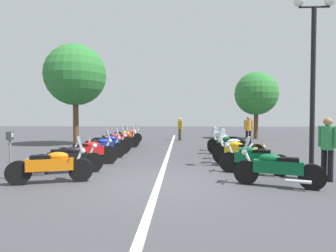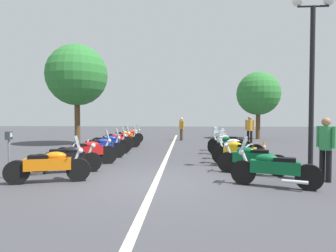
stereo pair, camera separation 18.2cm
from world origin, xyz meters
name	(u,v)px [view 1 (the left image)]	position (x,y,z in m)	size (l,w,h in m)	color
ground_plane	(159,183)	(0.00, 0.00, 0.00)	(80.00, 80.00, 0.00)	#424247
lane_centre_stripe	(169,153)	(5.89, 0.00, 0.00)	(24.40, 0.16, 0.01)	beige
motorcycle_left_row_0	(52,165)	(-0.18, 2.71, 0.46)	(0.86, 2.03, 1.19)	black
motorcycle_left_row_1	(68,158)	(1.06, 2.78, 0.45)	(0.89, 2.00, 0.98)	black
motorcycle_left_row_2	(88,152)	(2.47, 2.67, 0.47)	(1.04, 2.03, 1.22)	black
motorcycle_left_row_3	(100,147)	(3.93, 2.67, 0.46)	(1.03, 2.01, 1.20)	black
motorcycle_left_row_4	(108,144)	(5.30, 2.71, 0.47)	(0.91, 2.05, 1.21)	black
motorcycle_left_row_5	(113,141)	(6.68, 2.82, 0.48)	(1.15, 2.01, 1.23)	black
motorcycle_left_row_6	(122,139)	(7.87, 2.61, 0.46)	(0.88, 1.91, 1.19)	black
motorcycle_left_row_7	(123,137)	(9.32, 2.88, 0.47)	(0.80, 2.07, 1.01)	black
motorcycle_left_row_8	(127,136)	(10.60, 2.88, 0.46)	(0.86, 1.95, 1.20)	black
motorcycle_right_row_0	(276,168)	(-0.29, -2.87, 0.46)	(0.98, 2.00, 1.19)	black
motorcycle_right_row_1	(253,159)	(1.21, -2.69, 0.45)	(0.98, 1.96, 0.99)	black
motorcycle_right_row_2	(240,152)	(2.63, -2.60, 0.47)	(1.22, 1.83, 1.21)	black
motorcycle_right_row_3	(238,148)	(3.77, -2.76, 0.47)	(0.99, 1.91, 1.22)	black
motorcycle_right_row_4	(228,144)	(5.22, -2.64, 0.47)	(1.14, 1.80, 1.21)	black
motorcycle_right_row_5	(226,142)	(6.49, -2.77, 0.46)	(1.04, 1.84, 1.20)	black
street_lamp_twin_globe	(313,54)	(1.50, -4.51, 3.57)	(0.32, 1.22, 5.29)	black
parking_meter	(10,146)	(0.19, 4.02, 0.90)	(0.19, 0.14, 1.29)	slate
traffic_cone_0	(246,143)	(7.69, -3.99, 0.29)	(0.36, 0.36, 0.61)	orange
traffic_cone_1	(263,147)	(5.80, -4.32, 0.29)	(0.36, 0.36, 0.61)	orange
bystander_0	(328,144)	(0.38, -4.41, 0.98)	(0.48, 0.32, 1.67)	black
bystander_1	(180,127)	(12.69, -0.51, 0.95)	(0.46, 0.34, 1.62)	brown
bystander_2	(248,128)	(9.65, -4.56, 1.01)	(0.32, 0.50, 1.71)	black
roadside_tree_0	(256,94)	(14.21, -6.21, 3.39)	(3.21, 3.21, 5.01)	brown
roadside_tree_1	(75,75)	(9.18, 5.63, 4.12)	(3.57, 3.57, 5.92)	brown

